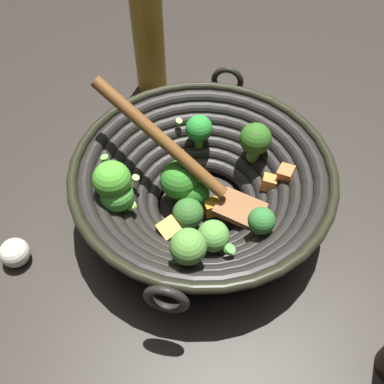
% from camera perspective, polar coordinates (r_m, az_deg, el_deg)
% --- Properties ---
extents(ground_plane, '(4.00, 4.00, 0.00)m').
position_cam_1_polar(ground_plane, '(0.70, 1.22, -2.37)').
color(ground_plane, '#28231E').
extents(wok, '(0.40, 0.37, 0.19)m').
position_cam_1_polar(wok, '(0.64, 1.16, 1.10)').
color(wok, black).
rests_on(wok, ground).
extents(cooking_oil_bottle, '(0.06, 0.06, 0.26)m').
position_cam_1_polar(cooking_oil_bottle, '(0.85, -5.56, 19.00)').
color(cooking_oil_bottle, '#AD7F23').
rests_on(cooking_oil_bottle, ground).
extents(garlic_bulb, '(0.04, 0.04, 0.04)m').
position_cam_1_polar(garlic_bulb, '(0.68, -21.67, -7.21)').
color(garlic_bulb, silver).
rests_on(garlic_bulb, ground).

